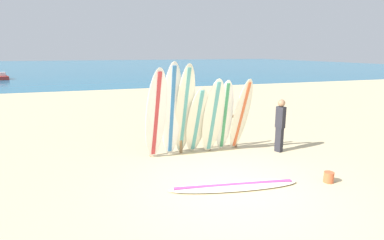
{
  "coord_description": "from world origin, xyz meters",
  "views": [
    {
      "loc": [
        -2.61,
        -5.19,
        2.8
      ],
      "look_at": [
        0.04,
        2.86,
        0.86
      ],
      "focal_mm": 28.11,
      "sensor_mm": 36.0,
      "label": 1
    }
  ],
  "objects_px": {
    "small_boat_offshore": "(1,77)",
    "surfboard_leaning_center_left": "(185,111)",
    "sand_bucket": "(329,177)",
    "surfboard_leaning_left": "(172,111)",
    "surfboard_leaning_far_left": "(156,115)",
    "surfboard_leaning_right": "(224,116)",
    "surfboard_rack": "(195,128)",
    "surfboard_lying_on_sand": "(234,186)",
    "surfboard_leaning_far_right": "(241,115)",
    "surfboard_leaning_center": "(197,121)",
    "beachgoer_standing": "(280,123)",
    "surfboard_leaning_center_right": "(213,117)"
  },
  "relations": [
    {
      "from": "surfboard_leaning_far_left",
      "to": "surfboard_leaning_right",
      "type": "distance_m",
      "value": 1.97
    },
    {
      "from": "surfboard_rack",
      "to": "surfboard_leaning_center_left",
      "type": "xyz_separation_m",
      "value": [
        -0.42,
        -0.35,
        0.59
      ]
    },
    {
      "from": "surfboard_leaning_left",
      "to": "sand_bucket",
      "type": "bearing_deg",
      "value": -42.14
    },
    {
      "from": "surfboard_rack",
      "to": "surfboard_leaning_center",
      "type": "height_order",
      "value": "surfboard_leaning_center"
    },
    {
      "from": "beachgoer_standing",
      "to": "sand_bucket",
      "type": "distance_m",
      "value": 2.25
    },
    {
      "from": "surfboard_rack",
      "to": "surfboard_leaning_center",
      "type": "relative_size",
      "value": 1.37
    },
    {
      "from": "beachgoer_standing",
      "to": "surfboard_lying_on_sand",
      "type": "bearing_deg",
      "value": -142.62
    },
    {
      "from": "surfboard_leaning_center_left",
      "to": "surfboard_leaning_right",
      "type": "height_order",
      "value": "surfboard_leaning_center_left"
    },
    {
      "from": "surfboard_leaning_center_right",
      "to": "beachgoer_standing",
      "type": "xyz_separation_m",
      "value": [
        1.89,
        -0.35,
        -0.24
      ]
    },
    {
      "from": "sand_bucket",
      "to": "beachgoer_standing",
      "type": "bearing_deg",
      "value": 85.69
    },
    {
      "from": "surfboard_leaning_far_left",
      "to": "beachgoer_standing",
      "type": "relative_size",
      "value": 1.62
    },
    {
      "from": "surfboard_lying_on_sand",
      "to": "sand_bucket",
      "type": "xyz_separation_m",
      "value": [
        2.07,
        -0.42,
        0.08
      ]
    },
    {
      "from": "surfboard_leaning_left",
      "to": "small_boat_offshore",
      "type": "bearing_deg",
      "value": 110.99
    },
    {
      "from": "surfboard_rack",
      "to": "surfboard_leaning_center_right",
      "type": "xyz_separation_m",
      "value": [
        0.37,
        -0.41,
        0.39
      ]
    },
    {
      "from": "surfboard_leaning_left",
      "to": "surfboard_leaning_center_left",
      "type": "bearing_deg",
      "value": -6.76
    },
    {
      "from": "surfboard_leaning_right",
      "to": "surfboard_leaning_far_right",
      "type": "height_order",
      "value": "surfboard_leaning_far_right"
    },
    {
      "from": "surfboard_rack",
      "to": "sand_bucket",
      "type": "distance_m",
      "value": 3.61
    },
    {
      "from": "surfboard_rack",
      "to": "surfboard_leaning_right",
      "type": "bearing_deg",
      "value": -18.14
    },
    {
      "from": "surfboard_leaning_center_right",
      "to": "beachgoer_standing",
      "type": "relative_size",
      "value": 1.42
    },
    {
      "from": "surfboard_rack",
      "to": "surfboard_leaning_far_right",
      "type": "height_order",
      "value": "surfboard_leaning_far_right"
    },
    {
      "from": "surfboard_leaning_left",
      "to": "surfboard_leaning_far_left",
      "type": "bearing_deg",
      "value": -169.45
    },
    {
      "from": "surfboard_leaning_center_left",
      "to": "beachgoer_standing",
      "type": "relative_size",
      "value": 1.68
    },
    {
      "from": "surfboard_lying_on_sand",
      "to": "beachgoer_standing",
      "type": "relative_size",
      "value": 1.87
    },
    {
      "from": "surfboard_leaning_center_left",
      "to": "surfboard_leaning_center_right",
      "type": "height_order",
      "value": "surfboard_leaning_center_left"
    },
    {
      "from": "surfboard_leaning_left",
      "to": "surfboard_leaning_right",
      "type": "distance_m",
      "value": 1.55
    },
    {
      "from": "surfboard_leaning_right",
      "to": "small_boat_offshore",
      "type": "bearing_deg",
      "value": 113.7
    },
    {
      "from": "surfboard_leaning_right",
      "to": "surfboard_rack",
      "type": "bearing_deg",
      "value": 161.86
    },
    {
      "from": "sand_bucket",
      "to": "surfboard_leaning_left",
      "type": "bearing_deg",
      "value": 137.86
    },
    {
      "from": "surfboard_leaning_far_left",
      "to": "sand_bucket",
      "type": "distance_m",
      "value": 4.27
    },
    {
      "from": "surfboard_leaning_left",
      "to": "beachgoer_standing",
      "type": "xyz_separation_m",
      "value": [
        3.01,
        -0.45,
        -0.46
      ]
    },
    {
      "from": "surfboard_leaning_far_left",
      "to": "surfboard_lying_on_sand",
      "type": "height_order",
      "value": "surfboard_leaning_far_left"
    },
    {
      "from": "surfboard_leaning_center",
      "to": "small_boat_offshore",
      "type": "relative_size",
      "value": 0.68
    },
    {
      "from": "surfboard_rack",
      "to": "surfboard_leaning_far_left",
      "type": "relative_size",
      "value": 1.09
    },
    {
      "from": "surfboard_leaning_right",
      "to": "surfboard_leaning_far_right",
      "type": "xyz_separation_m",
      "value": [
        0.43,
        -0.16,
        0.02
      ]
    },
    {
      "from": "surfboard_lying_on_sand",
      "to": "surfboard_leaning_right",
      "type": "bearing_deg",
      "value": 71.25
    },
    {
      "from": "beachgoer_standing",
      "to": "surfboard_leaning_center_left",
      "type": "bearing_deg",
      "value": 171.25
    },
    {
      "from": "small_boat_offshore",
      "to": "surfboard_leaning_center_left",
      "type": "bearing_deg",
      "value": -68.44
    },
    {
      "from": "surfboard_lying_on_sand",
      "to": "small_boat_offshore",
      "type": "distance_m",
      "value": 32.31
    },
    {
      "from": "surfboard_leaning_center_right",
      "to": "surfboard_leaning_far_right",
      "type": "xyz_separation_m",
      "value": [
        0.83,
        -0.01,
        -0.01
      ]
    },
    {
      "from": "surfboard_leaning_far_left",
      "to": "surfboard_leaning_center_left",
      "type": "relative_size",
      "value": 0.96
    },
    {
      "from": "surfboard_lying_on_sand",
      "to": "sand_bucket",
      "type": "height_order",
      "value": "sand_bucket"
    },
    {
      "from": "surfboard_rack",
      "to": "surfboard_leaning_center",
      "type": "bearing_deg",
      "value": -100.81
    },
    {
      "from": "surfboard_leaning_center",
      "to": "surfboard_leaning_left",
      "type": "bearing_deg",
      "value": 179.3
    },
    {
      "from": "surfboard_rack",
      "to": "sand_bucket",
      "type": "relative_size",
      "value": 11.21
    },
    {
      "from": "surfboard_leaning_center_right",
      "to": "surfboard_leaning_left",
      "type": "bearing_deg",
      "value": 174.68
    },
    {
      "from": "surfboard_rack",
      "to": "surfboard_leaning_far_right",
      "type": "xyz_separation_m",
      "value": [
        1.2,
        -0.42,
        0.38
      ]
    },
    {
      "from": "sand_bucket",
      "to": "surfboard_leaning_far_left",
      "type": "bearing_deg",
      "value": 142.75
    },
    {
      "from": "surfboard_leaning_far_right",
      "to": "sand_bucket",
      "type": "distance_m",
      "value": 2.79
    },
    {
      "from": "surfboard_leaning_far_left",
      "to": "surfboard_leaning_left",
      "type": "distance_m",
      "value": 0.45
    },
    {
      "from": "surfboard_leaning_center_left",
      "to": "sand_bucket",
      "type": "bearing_deg",
      "value": -45.27
    }
  ]
}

